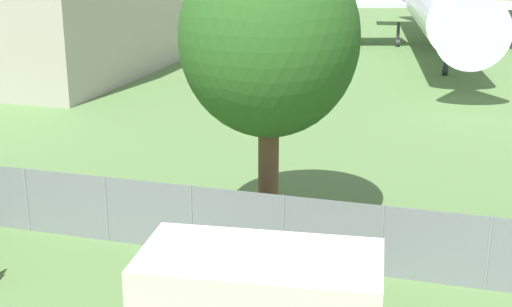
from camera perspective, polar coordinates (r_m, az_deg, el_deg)
name	(u,v)px	position (r m, az deg, el deg)	size (l,w,h in m)	color
perimeter_fence	(191,219)	(19.33, -5.18, -5.25)	(56.07, 0.07, 1.91)	gray
tree_behind_benches	(269,40)	(19.22, 1.06, 9.10)	(4.86, 4.86, 8.32)	brown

